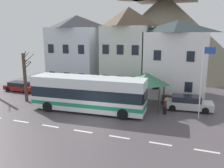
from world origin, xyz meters
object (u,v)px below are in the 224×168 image
object	(u,v)px
parked_car_01	(21,86)
bare_tree_00	(25,77)
townhouse_01	(128,50)
parked_car_00	(188,103)
public_bench	(170,99)
townhouse_02	(176,59)
transit_bus	(88,94)
hilltop_castle	(163,29)
pedestrian_00	(139,102)
pedestrian_01	(165,106)
flagpole	(203,78)
bus_shelter	(146,78)
parked_car_02	(49,90)
townhouse_00	(77,52)

from	to	relation	value
parked_car_01	bare_tree_00	xyz separation A→B (m)	(3.88, -3.48, 2.17)
townhouse_01	bare_tree_00	distance (m)	12.80
parked_car_00	public_bench	world-z (taller)	parked_car_00
townhouse_02	bare_tree_00	distance (m)	17.37
parked_car_01	transit_bus	bearing A→B (deg)	-20.50
hilltop_castle	pedestrian_00	bearing A→B (deg)	-85.96
hilltop_castle	pedestrian_00	distance (m)	27.54
townhouse_01	pedestrian_01	bearing A→B (deg)	-52.11
pedestrian_00	public_bench	bearing A→B (deg)	51.74
townhouse_01	flagpole	world-z (taller)	townhouse_01
bus_shelter	bare_tree_00	distance (m)	13.12
pedestrian_01	bare_tree_00	world-z (taller)	bare_tree_00
transit_bus	pedestrian_00	distance (m)	4.99
bus_shelter	bare_tree_00	size ratio (longest dim) A/B	0.65
transit_bus	bare_tree_00	bearing A→B (deg)	171.24
bus_shelter	public_bench	world-z (taller)	bus_shelter
bus_shelter	pedestrian_01	bearing A→B (deg)	-38.17
parked_car_00	flagpole	distance (m)	4.02
bus_shelter	transit_bus	bearing A→B (deg)	-144.41
bus_shelter	parked_car_02	size ratio (longest dim) A/B	0.88
parked_car_00	flagpole	world-z (taller)	flagpole
transit_bus	flagpole	xyz separation A→B (m)	(10.17, 1.47, 2.05)
townhouse_01	pedestrian_00	size ratio (longest dim) A/B	6.42
pedestrian_00	public_bench	size ratio (longest dim) A/B	0.96
townhouse_02	parked_car_01	size ratio (longest dim) A/B	2.05
townhouse_00	pedestrian_01	world-z (taller)	townhouse_00
townhouse_01	bare_tree_00	size ratio (longest dim) A/B	1.91
parked_car_01	bare_tree_00	bearing A→B (deg)	-42.94
parked_car_00	parked_car_02	size ratio (longest dim) A/B	1.15
townhouse_01	transit_bus	world-z (taller)	townhouse_01
bus_shelter	public_bench	size ratio (longest dim) A/B	2.10
townhouse_00	townhouse_01	size ratio (longest dim) A/B	0.92
bus_shelter	parked_car_02	distance (m)	12.13
hilltop_castle	parked_car_02	bearing A→B (deg)	-111.29
parked_car_02	townhouse_00	bearing A→B (deg)	83.57
parked_car_00	public_bench	bearing A→B (deg)	137.90
pedestrian_01	flagpole	xyz separation A→B (m)	(3.07, -0.21, 2.96)
hilltop_castle	transit_bus	world-z (taller)	hilltop_castle
townhouse_01	parked_car_01	xyz separation A→B (m)	(-13.06, -5.08, -4.69)
parked_car_01	flagpole	xyz separation A→B (m)	(22.04, -2.73, 3.16)
townhouse_02	bare_tree_00	size ratio (longest dim) A/B	1.61
townhouse_00	pedestrian_00	xyz separation A→B (m)	(10.50, -7.09, -4.01)
townhouse_02	transit_bus	distance (m)	11.83
townhouse_02	transit_bus	world-z (taller)	townhouse_02
parked_car_00	bare_tree_00	size ratio (longest dim) A/B	0.85
townhouse_01	parked_car_01	bearing A→B (deg)	-158.74
parked_car_02	bare_tree_00	xyz separation A→B (m)	(-0.91, -2.86, 2.06)
parked_car_01	flagpole	distance (m)	22.44
public_bench	flagpole	xyz separation A→B (m)	(3.07, -3.80, 3.28)
parked_car_01	pedestrian_01	xyz separation A→B (m)	(18.97, -2.52, 0.20)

